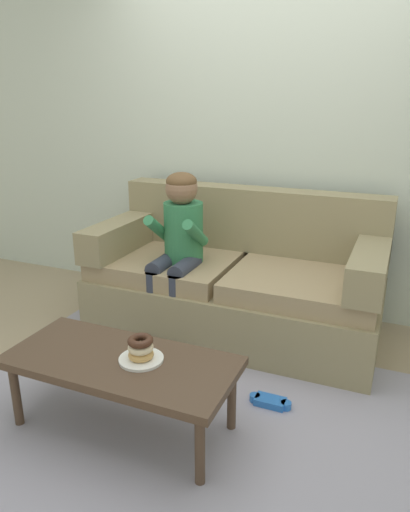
% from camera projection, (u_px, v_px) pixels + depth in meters
% --- Properties ---
extents(ground, '(10.00, 10.00, 0.00)m').
position_uv_depth(ground, '(204.00, 397.00, 2.61)').
color(ground, '#9E896B').
extents(wall_back, '(8.00, 0.10, 2.80)m').
position_uv_depth(wall_back, '(281.00, 120.00, 3.38)').
color(wall_back, beige).
rests_on(wall_back, ground).
extents(area_rug, '(2.62, 1.83, 0.01)m').
position_uv_depth(area_rug, '(184.00, 423.00, 2.39)').
color(area_rug, '#9993A3').
rests_on(area_rug, ground).
extents(couch, '(1.91, 0.90, 0.95)m').
position_uv_depth(couch, '(236.00, 282.00, 3.28)').
color(couch, '#8C7F5B').
rests_on(couch, ground).
extents(coffee_table, '(1.10, 0.50, 0.39)m').
position_uv_depth(coffee_table, '(121.00, 366.00, 2.26)').
color(coffee_table, '#4C3828').
rests_on(coffee_table, ground).
extents(person_child, '(0.34, 0.58, 1.10)m').
position_uv_depth(person_child, '(178.00, 239.00, 3.12)').
color(person_child, '#337A4C').
rests_on(person_child, ground).
extents(plate, '(0.21, 0.21, 0.01)m').
position_uv_depth(plate, '(141.00, 359.00, 2.23)').
color(plate, white).
rests_on(plate, coffee_table).
extents(donut, '(0.16, 0.16, 0.04)m').
position_uv_depth(donut, '(141.00, 354.00, 2.22)').
color(donut, tan).
rests_on(donut, plate).
extents(donut_second, '(0.16, 0.16, 0.04)m').
position_uv_depth(donut_second, '(141.00, 348.00, 2.21)').
color(donut_second, beige).
rests_on(donut_second, donut).
extents(donut_third, '(0.17, 0.17, 0.04)m').
position_uv_depth(donut_third, '(140.00, 341.00, 2.19)').
color(donut_third, '#422619').
rests_on(donut_third, donut_second).
extents(toy_controller, '(0.23, 0.09, 0.05)m').
position_uv_depth(toy_controller, '(270.00, 402.00, 2.52)').
color(toy_controller, blue).
rests_on(toy_controller, ground).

